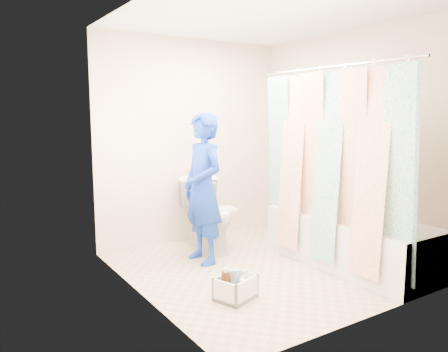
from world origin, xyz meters
TOP-DOWN VIEW (x-y plane):
  - floor at (0.00, 0.00)m, footprint 2.60×2.60m
  - ceiling at (0.00, 0.00)m, footprint 2.40×2.60m
  - wall_back at (0.00, 1.30)m, footprint 2.40×0.02m
  - wall_front at (0.00, -1.30)m, footprint 2.40×0.02m
  - wall_left at (-1.20, 0.00)m, footprint 0.02×2.60m
  - wall_right at (1.20, 0.00)m, footprint 0.02×2.60m
  - bathtub at (0.85, -0.43)m, footprint 0.70×1.75m
  - curtain_rod at (0.52, -0.43)m, footprint 0.02×1.90m
  - shower_curtain at (0.52, -0.43)m, footprint 0.06×1.75m
  - toilet at (-0.06, 0.82)m, footprint 0.54×0.83m
  - tank_lid at (-0.07, 0.69)m, footprint 0.51×0.27m
  - tank_internals at (-0.08, 1.04)m, footprint 0.20×0.06m
  - plumber at (-0.33, 0.48)m, footprint 0.38×0.57m
  - cleaning_caddy at (-0.57, -0.47)m, footprint 0.38×0.34m

SIDE VIEW (x-z plane):
  - floor at x=0.00m, z-range 0.00..0.00m
  - cleaning_caddy at x=-0.57m, z-range -0.03..0.21m
  - bathtub at x=0.85m, z-range 0.02..0.52m
  - toilet at x=-0.06m, z-range 0.00..0.80m
  - tank_lid at x=-0.07m, z-range 0.45..0.49m
  - plumber at x=-0.33m, z-range 0.00..1.54m
  - tank_internals at x=-0.08m, z-range 0.66..0.92m
  - shower_curtain at x=0.52m, z-range 0.12..1.92m
  - wall_back at x=0.00m, z-range 0.00..2.40m
  - wall_front at x=0.00m, z-range 0.00..2.40m
  - wall_left at x=-1.20m, z-range 0.00..2.40m
  - wall_right at x=1.20m, z-range 0.00..2.40m
  - curtain_rod at x=0.52m, z-range 1.94..1.96m
  - ceiling at x=0.00m, z-range 2.39..2.41m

